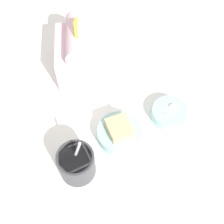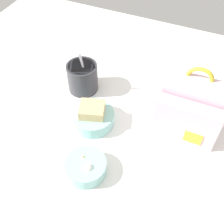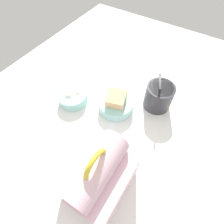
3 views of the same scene
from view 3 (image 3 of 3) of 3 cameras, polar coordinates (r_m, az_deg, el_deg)
desk_surface at (r=58.85cm, az=1.77°, el=-5.44°), size 140.00×110.00×2.00cm
keyboard at (r=55.96cm, az=32.77°, el=-28.20°), size 39.20×12.52×2.10cm
lunch_bag at (r=43.79cm, az=-4.48°, el=-20.42°), size 16.56×13.64×20.50cm
soup_cup at (r=61.56cm, az=15.00°, el=5.04°), size 9.33×9.33×15.09cm
bento_bowl_sandwich at (r=60.32cm, az=1.31°, el=2.76°), size 12.13×12.13×6.67cm
bento_bowl_snacks at (r=64.34cm, az=-12.63°, el=4.69°), size 10.20×10.20×4.51cm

